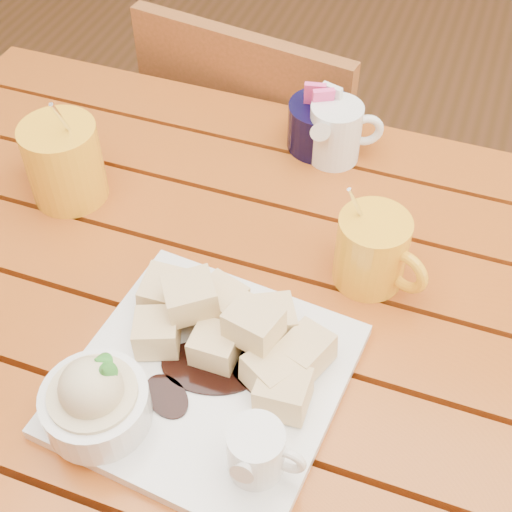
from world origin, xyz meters
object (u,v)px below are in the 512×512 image
at_px(table, 257,356).
at_px(coffee_mug_right, 373,250).
at_px(chair_far, 267,175).
at_px(dessert_plate, 187,376).
at_px(coffee_mug_left, 62,160).

height_order(table, coffee_mug_right, coffee_mug_right).
bearing_deg(chair_far, dessert_plate, 110.14).
distance_m(coffee_mug_left, chair_far, 0.57).
bearing_deg(dessert_plate, coffee_mug_left, 139.96).
bearing_deg(coffee_mug_right, dessert_plate, -99.11).
xyz_separation_m(table, coffee_mug_left, (-0.31, 0.10, 0.17)).
relative_size(coffee_mug_left, chair_far, 0.20).
relative_size(table, dessert_plate, 3.95).
xyz_separation_m(table, coffee_mug_right, (0.12, 0.09, 0.16)).
relative_size(table, chair_far, 1.43).
bearing_deg(dessert_plate, chair_far, 101.93).
bearing_deg(chair_far, coffee_mug_left, 80.35).
bearing_deg(chair_far, coffee_mug_right, 130.89).
xyz_separation_m(coffee_mug_left, chair_far, (0.14, 0.44, -0.34)).
bearing_deg(table, chair_far, 107.75).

